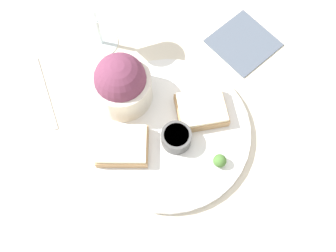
{
  "coord_description": "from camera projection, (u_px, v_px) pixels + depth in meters",
  "views": [
    {
      "loc": [
        0.17,
        0.23,
        0.72
      ],
      "look_at": [
        0.0,
        0.0,
        0.03
      ],
      "focal_mm": 45.0,
      "sensor_mm": 36.0,
      "label": 1
    }
  ],
  "objects": [
    {
      "name": "ground_plane",
      "position": [
        168.0,
        133.0,
        0.77
      ],
      "size": [
        4.0,
        4.0,
        0.0
      ],
      "primitive_type": "plane",
      "color": "beige"
    },
    {
      "name": "cheese_toast_far",
      "position": [
        201.0,
        109.0,
        0.76
      ],
      "size": [
        0.11,
        0.1,
        0.03
      ],
      "color": "tan",
      "rests_on": "dinner_plate"
    },
    {
      "name": "sauce_ramekin",
      "position": [
        176.0,
        138.0,
        0.74
      ],
      "size": [
        0.05,
        0.05,
        0.03
      ],
      "color": "#4C4C4C",
      "rests_on": "dinner_plate"
    },
    {
      "name": "salad_bowl",
      "position": [
        121.0,
        83.0,
        0.74
      ],
      "size": [
        0.11,
        0.11,
        0.11
      ],
      "color": "silver",
      "rests_on": "dinner_plate"
    },
    {
      "name": "cheese_toast_near",
      "position": [
        122.0,
        146.0,
        0.74
      ],
      "size": [
        0.12,
        0.11,
        0.03
      ],
      "color": "tan",
      "rests_on": "dinner_plate"
    },
    {
      "name": "garnish",
      "position": [
        220.0,
        161.0,
        0.73
      ],
      "size": [
        0.02,
        0.02,
        0.02
      ],
      "color": "#477533",
      "rests_on": "dinner_plate"
    },
    {
      "name": "dinner_plate",
      "position": [
        168.0,
        132.0,
        0.77
      ],
      "size": [
        0.3,
        0.3,
        0.01
      ],
      "color": "white",
      "rests_on": "ground_plane"
    },
    {
      "name": "wine_glass",
      "position": [
        94.0,
        11.0,
        0.76
      ],
      "size": [
        0.07,
        0.07,
        0.14
      ],
      "color": "silver",
      "rests_on": "ground_plane"
    },
    {
      "name": "fork",
      "position": [
        45.0,
        92.0,
        0.8
      ],
      "size": [
        0.05,
        0.16,
        0.01
      ],
      "color": "silver",
      "rests_on": "ground_plane"
    },
    {
      "name": "napkin",
      "position": [
        243.0,
        42.0,
        0.85
      ],
      "size": [
        0.13,
        0.13,
        0.01
      ],
      "color": "#4C5666",
      "rests_on": "ground_plane"
    }
  ]
}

